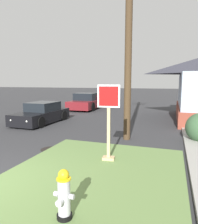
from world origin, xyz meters
TOP-DOWN VIEW (x-y plane):
  - grass_corner_patch at (2.53, 1.60)m, footprint 4.58×5.36m
  - fire_hydrant at (2.70, -0.41)m, footprint 0.38×0.34m
  - stop_sign at (2.60, 2.61)m, footprint 0.67×0.33m
  - manhole_cover at (0.22, 3.10)m, footprint 0.70×0.70m
  - parked_sedan_black at (-3.08, 7.47)m, footprint 1.85×4.08m
  - pickup_truck_maroon at (-3.03, 14.82)m, footprint 2.29×5.58m
  - utility_pole at (2.59, 5.43)m, footprint 1.69×0.29m

SIDE VIEW (x-z plane):
  - manhole_cover at x=0.22m, z-range 0.00..0.02m
  - grass_corner_patch at x=2.53m, z-range 0.00..0.08m
  - fire_hydrant at x=2.70m, z-range 0.06..0.96m
  - parked_sedan_black at x=-3.08m, z-range -0.08..1.17m
  - pickup_truck_maroon at x=-3.03m, z-range -0.12..1.36m
  - stop_sign at x=2.60m, z-range 0.03..2.34m
  - utility_pole at x=2.59m, z-range 0.20..9.69m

